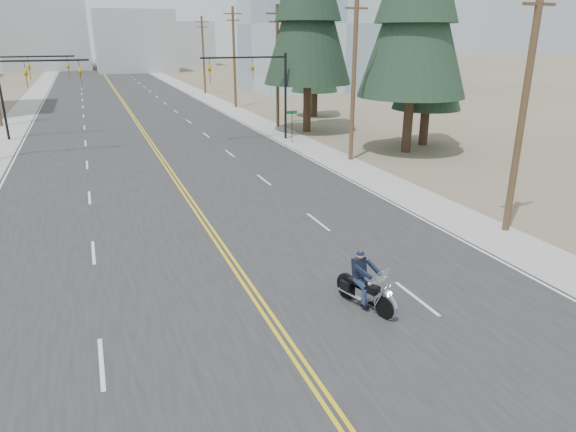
{
  "coord_description": "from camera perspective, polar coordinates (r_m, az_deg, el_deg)",
  "views": [
    {
      "loc": [
        -4.54,
        -8.68,
        8.34
      ],
      "look_at": [
        2.37,
        9.13,
        1.6
      ],
      "focal_mm": 32.0,
      "sensor_mm": 36.0,
      "label": 1
    }
  ],
  "objects": [
    {
      "name": "traffic_mast_left",
      "position": [
        41.07,
        -28.02,
        12.49
      ],
      "size": [
        7.1,
        0.26,
        7.0
      ],
      "color": "black",
      "rests_on": "ground"
    },
    {
      "name": "haze_bldg_d",
      "position": [
        148.94,
        -25.6,
        19.46
      ],
      "size": [
        20.0,
        15.0,
        26.0
      ],
      "primitive_type": "cube",
      "color": "#ADB2B7",
      "rests_on": "ground"
    },
    {
      "name": "utility_pole_e",
      "position": [
        80.55,
        -9.39,
        17.34
      ],
      "size": [
        2.2,
        0.3,
        11.0
      ],
      "color": "brown",
      "rests_on": "ground"
    },
    {
      "name": "utility_pole_b",
      "position": [
        36.05,
        7.34,
        15.54
      ],
      "size": [
        2.2,
        0.3,
        11.5
      ],
      "color": "brown",
      "rests_on": "ground"
    },
    {
      "name": "utility_pole_d",
      "position": [
        64.04,
        -6.0,
        17.23
      ],
      "size": [
        2.2,
        0.3,
        11.5
      ],
      "color": "brown",
      "rests_on": "ground"
    },
    {
      "name": "traffic_mast_right",
      "position": [
        43.01,
        -2.89,
        14.87
      ],
      "size": [
        7.1,
        0.26,
        7.0
      ],
      "color": "black",
      "rests_on": "ground"
    },
    {
      "name": "haze_bldg_e",
      "position": [
        161.43,
        -11.2,
        18.26
      ],
      "size": [
        14.0,
        14.0,
        12.0
      ],
      "primitive_type": "cube",
      "color": "#B7BCC6",
      "rests_on": "ground"
    },
    {
      "name": "sidewalk_right",
      "position": [
        80.73,
        -9.87,
        13.23
      ],
      "size": [
        3.0,
        200.0,
        0.01
      ],
      "primitive_type": "cube",
      "color": "#A5A5A0",
      "rests_on": "ground"
    },
    {
      "name": "conifer_far",
      "position": [
        56.47,
        3.04,
        18.65
      ],
      "size": [
        4.94,
        4.94,
        13.23
      ],
      "rotation": [
        0.0,
        0.0,
        0.12
      ],
      "color": "#382619",
      "rests_on": "ground"
    },
    {
      "name": "haze_bldg_b",
      "position": [
        134.28,
        -16.67,
        18.1
      ],
      "size": [
        18.0,
        14.0,
        14.0
      ],
      "primitive_type": "cube",
      "color": "#ADB2B7",
      "rests_on": "ground"
    },
    {
      "name": "ground_plane",
      "position": [
        12.87,
        5.22,
        -21.07
      ],
      "size": [
        400.0,
        400.0,
        0.0
      ],
      "primitive_type": "plane",
      "color": "#776D56",
      "rests_on": "ground"
    },
    {
      "name": "conifer_mid",
      "position": [
        42.44,
        15.7,
        18.54
      ],
      "size": [
        5.34,
        5.34,
        14.24
      ],
      "rotation": [
        0.0,
        0.0,
        -0.03
      ],
      "color": "#382619",
      "rests_on": "ground"
    },
    {
      "name": "motorcyclist",
      "position": [
        16.66,
        8.7,
        -7.2
      ],
      "size": [
        1.67,
        2.59,
        1.87
      ],
      "primitive_type": null,
      "rotation": [
        0.0,
        0.0,
        3.43
      ],
      "color": "black",
      "rests_on": "ground"
    },
    {
      "name": "glass_building",
      "position": [
        86.77,
        3.98,
        20.49
      ],
      "size": [
        24.0,
        16.0,
        20.0
      ],
      "primitive_type": "cube",
      "color": "#9EB5CC",
      "rests_on": "ground"
    },
    {
      "name": "utility_pole_c",
      "position": [
        49.76,
        -1.18,
        16.43
      ],
      "size": [
        2.2,
        0.3,
        11.0
      ],
      "color": "brown",
      "rests_on": "ground"
    },
    {
      "name": "utility_pole_a",
      "position": [
        23.99,
        24.79,
        11.45
      ],
      "size": [
        2.2,
        0.3,
        11.0
      ],
      "color": "brown",
      "rests_on": "ground"
    },
    {
      "name": "sidewalk_left",
      "position": [
        79.43,
        -26.65,
        11.41
      ],
      "size": [
        3.0,
        200.0,
        0.01
      ],
      "primitive_type": "cube",
      "color": "#A5A5A0",
      "rests_on": "ground"
    },
    {
      "name": "street_sign",
      "position": [
        42.12,
        0.45,
        10.51
      ],
      "size": [
        0.9,
        0.06,
        2.62
      ],
      "color": "black",
      "rests_on": "ground"
    },
    {
      "name": "traffic_mast_far",
      "position": [
        49.04,
        -27.5,
        13.28
      ],
      "size": [
        6.1,
        0.26,
        7.0
      ],
      "color": "black",
      "rests_on": "ground"
    },
    {
      "name": "road",
      "position": [
        79.26,
        -18.22,
        12.46
      ],
      "size": [
        20.0,
        200.0,
        0.01
      ],
      "primitive_type": "cube",
      "color": "#303033",
      "rests_on": "ground"
    },
    {
      "name": "haze_bldg_c",
      "position": [
        126.77,
        -0.65,
        19.73
      ],
      "size": [
        16.0,
        12.0,
        18.0
      ],
      "primitive_type": "cube",
      "color": "#B7BCC6",
      "rests_on": "ground"
    }
  ]
}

